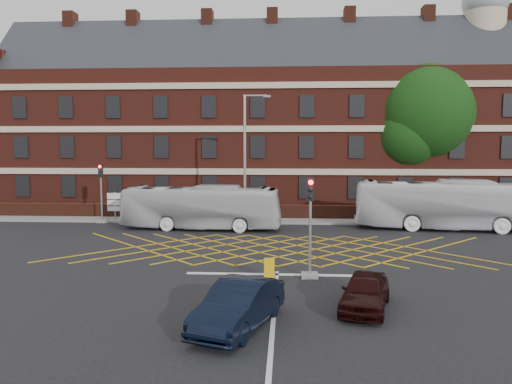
# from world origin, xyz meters

# --- Properties ---
(ground) EXTENTS (120.00, 120.00, 0.00)m
(ground) POSITION_xyz_m (0.00, 0.00, 0.00)
(ground) COLOR black
(ground) RESTS_ON ground
(victorian_building) EXTENTS (51.00, 12.17, 20.40)m
(victorian_building) POSITION_xyz_m (0.25, 22.00, 7.84)
(victorian_building) COLOR #551F16
(victorian_building) RESTS_ON ground
(boundary_wall) EXTENTS (56.00, 0.50, 1.10)m
(boundary_wall) POSITION_xyz_m (0.00, 13.00, 0.55)
(boundary_wall) COLOR #491E13
(boundary_wall) RESTS_ON ground
(far_pavement) EXTENTS (60.00, 3.00, 0.12)m
(far_pavement) POSITION_xyz_m (0.00, 12.00, 0.06)
(far_pavement) COLOR slate
(far_pavement) RESTS_ON ground
(box_junction_hatching) EXTENTS (8.22, 8.22, 0.02)m
(box_junction_hatching) POSITION_xyz_m (0.00, 2.00, 0.01)
(box_junction_hatching) COLOR #CC990C
(box_junction_hatching) RESTS_ON ground
(stop_line) EXTENTS (8.00, 0.30, 0.02)m
(stop_line) POSITION_xyz_m (0.00, -3.50, 0.01)
(stop_line) COLOR silver
(stop_line) RESTS_ON ground
(centre_line) EXTENTS (0.15, 14.00, 0.02)m
(centre_line) POSITION_xyz_m (0.00, -10.00, 0.01)
(centre_line) COLOR silver
(centre_line) RESTS_ON ground
(bus_left) EXTENTS (10.86, 3.32, 2.98)m
(bus_left) POSITION_xyz_m (-5.35, 8.14, 1.49)
(bus_left) COLOR silver
(bus_left) RESTS_ON ground
(bus_right) EXTENTS (12.34, 4.23, 3.37)m
(bus_right) POSITION_xyz_m (11.13, 9.01, 1.68)
(bus_right) COLOR silver
(bus_right) RESTS_ON ground
(car_navy) EXTENTS (2.85, 4.65, 1.45)m
(car_navy) POSITION_xyz_m (-1.06, -9.95, 0.72)
(car_navy) COLOR black
(car_navy) RESTS_ON ground
(car_maroon) EXTENTS (2.43, 3.98, 1.27)m
(car_maroon) POSITION_xyz_m (3.15, -7.93, 0.63)
(car_maroon) COLOR black
(car_maroon) RESTS_ON ground
(deciduous_tree) EXTENTS (8.40, 8.36, 12.49)m
(deciduous_tree) POSITION_xyz_m (11.79, 18.08, 7.73)
(deciduous_tree) COLOR black
(deciduous_tree) RESTS_ON ground
(traffic_light_near) EXTENTS (0.70, 0.70, 4.27)m
(traffic_light_near) POSITION_xyz_m (1.42, -3.95, 1.76)
(traffic_light_near) COLOR slate
(traffic_light_near) RESTS_ON ground
(traffic_light_far) EXTENTS (0.70, 0.70, 4.27)m
(traffic_light_far) POSITION_xyz_m (-13.17, 10.61, 1.76)
(traffic_light_far) COLOR slate
(traffic_light_far) RESTS_ON ground
(street_lamp) EXTENTS (2.25, 1.00, 9.04)m
(street_lamp) POSITION_xyz_m (-2.38, 8.84, 3.12)
(street_lamp) COLOR slate
(street_lamp) RESTS_ON ground
(direction_signs) EXTENTS (1.10, 0.16, 2.20)m
(direction_signs) POSITION_xyz_m (-12.40, 11.21, 1.38)
(direction_signs) COLOR gray
(direction_signs) RESTS_ON ground
(utility_cabinet) EXTENTS (0.43, 0.38, 0.91)m
(utility_cabinet) POSITION_xyz_m (-0.30, -4.41, 0.46)
(utility_cabinet) COLOR #EBAF0D
(utility_cabinet) RESTS_ON ground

